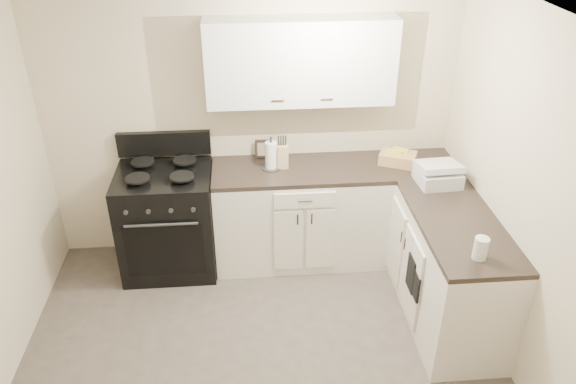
{
  "coord_description": "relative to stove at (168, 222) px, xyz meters",
  "views": [
    {
      "loc": [
        -0.05,
        -2.8,
        3.2
      ],
      "look_at": [
        0.25,
        0.85,
        1.08
      ],
      "focal_mm": 35.0,
      "sensor_mm": 36.0,
      "label": 1
    }
  ],
  "objects": [
    {
      "name": "floor",
      "position": [
        0.77,
        -1.48,
        -0.46
      ],
      "size": [
        3.6,
        3.6,
        0.0
      ],
      "primitive_type": "plane",
      "color": "#473F38",
      "rests_on": "ground"
    },
    {
      "name": "ceiling",
      "position": [
        0.77,
        -1.48,
        2.04
      ],
      "size": [
        3.6,
        3.6,
        0.0
      ],
      "primitive_type": "plane",
      "color": "white",
      "rests_on": "wall_back"
    },
    {
      "name": "wall_back",
      "position": [
        0.77,
        0.32,
        0.79
      ],
      "size": [
        3.6,
        0.0,
        3.6
      ],
      "primitive_type": "plane",
      "rotation": [
        1.57,
        0.0,
        0.0
      ],
      "color": "beige",
      "rests_on": "ground"
    },
    {
      "name": "wall_right",
      "position": [
        2.57,
        -1.48,
        0.79
      ],
      "size": [
        0.0,
        3.6,
        3.6
      ],
      "primitive_type": "plane",
      "rotation": [
        1.57,
        0.0,
        -1.57
      ],
      "color": "beige",
      "rests_on": "ground"
    },
    {
      "name": "base_cabinets_back",
      "position": [
        1.19,
        0.02,
        -0.01
      ],
      "size": [
        1.55,
        0.6,
        0.9
      ],
      "primitive_type": "cube",
      "color": "silver",
      "rests_on": "floor"
    },
    {
      "name": "base_cabinets_right",
      "position": [
        2.27,
        -0.63,
        -0.01
      ],
      "size": [
        0.6,
        1.9,
        0.9
      ],
      "primitive_type": "cube",
      "color": "silver",
      "rests_on": "floor"
    },
    {
      "name": "countertop_back",
      "position": [
        1.19,
        0.02,
        0.46
      ],
      "size": [
        1.55,
        0.6,
        0.04
      ],
      "primitive_type": "cube",
      "color": "black",
      "rests_on": "base_cabinets_back"
    },
    {
      "name": "countertop_right",
      "position": [
        2.27,
        -0.63,
        0.46
      ],
      "size": [
        0.6,
        1.9,
        0.04
      ],
      "primitive_type": "cube",
      "color": "black",
      "rests_on": "base_cabinets_right"
    },
    {
      "name": "upper_cabinets",
      "position": [
        1.19,
        0.18,
        1.38
      ],
      "size": [
        1.55,
        0.3,
        0.7
      ],
      "primitive_type": "cube",
      "color": "silver",
      "rests_on": "wall_back"
    },
    {
      "name": "stove",
      "position": [
        0.0,
        0.0,
        0.0
      ],
      "size": [
        0.82,
        0.7,
        0.99
      ],
      "primitive_type": "cube",
      "color": "black",
      "rests_on": "floor"
    },
    {
      "name": "knife_block",
      "position": [
        1.03,
        0.06,
        0.59
      ],
      "size": [
        0.1,
        0.09,
        0.21
      ],
      "primitive_type": "cube",
      "rotation": [
        0.0,
        0.0,
        0.07
      ],
      "color": "#CEB27F",
      "rests_on": "countertop_back"
    },
    {
      "name": "paper_towel",
      "position": [
        0.93,
        0.05,
        0.6
      ],
      "size": [
        0.11,
        0.11,
        0.25
      ],
      "primitive_type": "cylinder",
      "rotation": [
        0.0,
        0.0,
        -0.05
      ],
      "color": "white",
      "rests_on": "countertop_back"
    },
    {
      "name": "picture_frame",
      "position": [
        0.87,
        0.26,
        0.56
      ],
      "size": [
        0.14,
        0.05,
        0.17
      ],
      "primitive_type": "cube",
      "rotation": [
        -0.14,
        0.0,
        -0.04
      ],
      "color": "black",
      "rests_on": "countertop_back"
    },
    {
      "name": "wicker_basket",
      "position": [
        2.05,
        0.04,
        0.53
      ],
      "size": [
        0.36,
        0.31,
        0.1
      ],
      "primitive_type": "cube",
      "rotation": [
        0.0,
        0.0,
        -0.43
      ],
      "color": "tan",
      "rests_on": "countertop_right"
    },
    {
      "name": "countertop_grill",
      "position": [
        2.28,
        -0.33,
        0.54
      ],
      "size": [
        0.35,
        0.33,
        0.12
      ],
      "primitive_type": "cube",
      "rotation": [
        0.0,
        0.0,
        0.07
      ],
      "color": "silver",
      "rests_on": "countertop_right"
    },
    {
      "name": "glass_jar",
      "position": [
        2.24,
        -1.37,
        0.56
      ],
      "size": [
        0.11,
        0.11,
        0.16
      ],
      "primitive_type": "cylinder",
      "rotation": [
        0.0,
        0.0,
        0.21
      ],
      "color": "silver",
      "rests_on": "countertop_right"
    },
    {
      "name": "oven_mitt_near",
      "position": [
        1.94,
        -1.09,
        0.03
      ],
      "size": [
        0.02,
        0.13,
        0.22
      ],
      "primitive_type": "cube",
      "color": "black",
      "rests_on": "base_cabinets_right"
    },
    {
      "name": "oven_mitt_far",
      "position": [
        1.94,
        -0.96,
        0.05
      ],
      "size": [
        0.02,
        0.17,
        0.29
      ],
      "primitive_type": "cube",
      "color": "black",
      "rests_on": "base_cabinets_right"
    }
  ]
}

